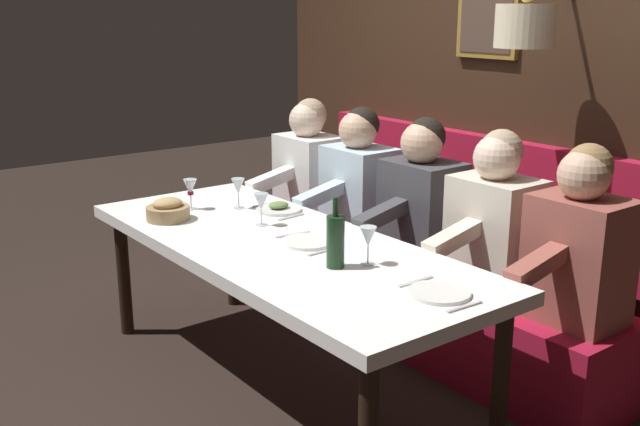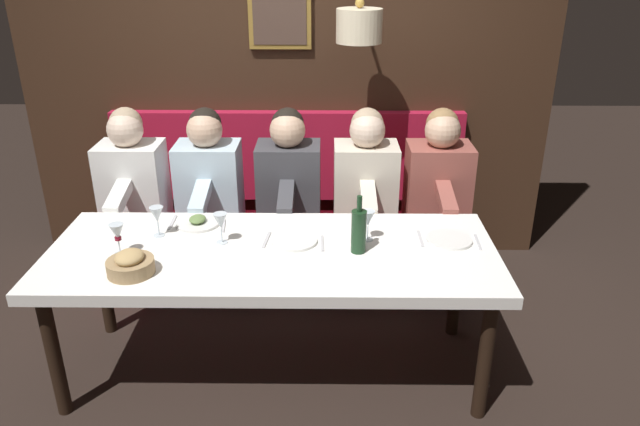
{
  "view_description": "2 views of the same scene",
  "coord_description": "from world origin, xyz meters",
  "px_view_note": "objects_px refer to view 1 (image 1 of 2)",
  "views": [
    {
      "loc": [
        -1.84,
        -2.72,
        1.79
      ],
      "look_at": [
        0.05,
        -0.24,
        0.92
      ],
      "focal_mm": 41.75,
      "sensor_mm": 36.0,
      "label": 1
    },
    {
      "loc": [
        -2.7,
        -0.27,
        2.15
      ],
      "look_at": [
        0.05,
        -0.24,
        0.92
      ],
      "focal_mm": 33.86,
      "sensor_mm": 36.0,
      "label": 2
    }
  ],
  "objects_px": {
    "wine_glass_1": "(261,203)",
    "bread_bowl": "(168,211)",
    "diner_far": "(359,180)",
    "diner_farthest": "(308,166)",
    "wine_glass_3": "(238,187)",
    "wine_bottle": "(335,241)",
    "wine_glass_2": "(368,238)",
    "diner_near": "(494,218)",
    "diner_middle": "(421,198)",
    "diner_nearest": "(579,242)",
    "wine_glass_0": "(190,188)",
    "dining_table": "(280,255)"
  },
  "relations": [
    {
      "from": "wine_glass_1",
      "to": "bread_bowl",
      "type": "xyz_separation_m",
      "value": [
        -0.32,
        0.37,
        -0.07
      ]
    },
    {
      "from": "diner_far",
      "to": "diner_farthest",
      "type": "xyz_separation_m",
      "value": [
        0.0,
        0.49,
        0.0
      ]
    },
    {
      "from": "diner_farthest",
      "to": "wine_glass_3",
      "type": "bearing_deg",
      "value": -154.07
    },
    {
      "from": "diner_farthest",
      "to": "wine_bottle",
      "type": "xyz_separation_m",
      "value": [
        -0.9,
        -1.4,
        0.04
      ]
    },
    {
      "from": "diner_farthest",
      "to": "wine_glass_2",
      "type": "xyz_separation_m",
      "value": [
        -0.77,
        -1.45,
        0.04
      ]
    },
    {
      "from": "diner_near",
      "to": "wine_glass_2",
      "type": "bearing_deg",
      "value": 177.4
    },
    {
      "from": "diner_far",
      "to": "bread_bowl",
      "type": "height_order",
      "value": "diner_far"
    },
    {
      "from": "diner_middle",
      "to": "wine_glass_1",
      "type": "bearing_deg",
      "value": 159.78
    },
    {
      "from": "diner_middle",
      "to": "bread_bowl",
      "type": "relative_size",
      "value": 3.6
    },
    {
      "from": "diner_middle",
      "to": "diner_far",
      "type": "distance_m",
      "value": 0.51
    },
    {
      "from": "diner_nearest",
      "to": "diner_farthest",
      "type": "distance_m",
      "value": 1.95
    },
    {
      "from": "diner_far",
      "to": "wine_glass_2",
      "type": "height_order",
      "value": "diner_far"
    },
    {
      "from": "wine_glass_0",
      "to": "wine_glass_1",
      "type": "bearing_deg",
      "value": -74.82
    },
    {
      "from": "dining_table",
      "to": "wine_glass_2",
      "type": "height_order",
      "value": "wine_glass_2"
    },
    {
      "from": "diner_far",
      "to": "wine_glass_1",
      "type": "xyz_separation_m",
      "value": [
        -0.81,
        -0.21,
        0.04
      ]
    },
    {
      "from": "diner_middle",
      "to": "wine_glass_0",
      "type": "distance_m",
      "value": 1.23
    },
    {
      "from": "dining_table",
      "to": "diner_near",
      "type": "relative_size",
      "value": 2.87
    },
    {
      "from": "diner_farthest",
      "to": "wine_glass_1",
      "type": "xyz_separation_m",
      "value": [
        -0.81,
        -0.7,
        0.04
      ]
    },
    {
      "from": "diner_nearest",
      "to": "wine_glass_3",
      "type": "relative_size",
      "value": 4.82
    },
    {
      "from": "bread_bowl",
      "to": "wine_glass_1",
      "type": "bearing_deg",
      "value": -49.32
    },
    {
      "from": "wine_glass_1",
      "to": "wine_glass_3",
      "type": "relative_size",
      "value": 1.0
    },
    {
      "from": "wine_glass_1",
      "to": "wine_glass_0",
      "type": "bearing_deg",
      "value": 105.18
    },
    {
      "from": "diner_near",
      "to": "wine_glass_2",
      "type": "relative_size",
      "value": 4.82
    },
    {
      "from": "dining_table",
      "to": "wine_glass_2",
      "type": "distance_m",
      "value": 0.53
    },
    {
      "from": "wine_glass_0",
      "to": "wine_bottle",
      "type": "bearing_deg",
      "value": -87.95
    },
    {
      "from": "bread_bowl",
      "to": "wine_glass_3",
      "type": "bearing_deg",
      "value": -4.02
    },
    {
      "from": "wine_glass_0",
      "to": "wine_glass_3",
      "type": "distance_m",
      "value": 0.25
    },
    {
      "from": "dining_table",
      "to": "diner_far",
      "type": "bearing_deg",
      "value": 28.38
    },
    {
      "from": "diner_nearest",
      "to": "wine_glass_3",
      "type": "height_order",
      "value": "diner_nearest"
    },
    {
      "from": "wine_glass_2",
      "to": "bread_bowl",
      "type": "distance_m",
      "value": 1.19
    },
    {
      "from": "wine_glass_0",
      "to": "wine_glass_2",
      "type": "height_order",
      "value": "same"
    },
    {
      "from": "dining_table",
      "to": "bread_bowl",
      "type": "bearing_deg",
      "value": 111.29
    },
    {
      "from": "diner_near",
      "to": "wine_bottle",
      "type": "distance_m",
      "value": 0.9
    },
    {
      "from": "wine_glass_2",
      "to": "wine_bottle",
      "type": "xyz_separation_m",
      "value": [
        -0.13,
        0.05,
        -0.0
      ]
    },
    {
      "from": "diner_near",
      "to": "dining_table",
      "type": "bearing_deg",
      "value": 149.35
    },
    {
      "from": "dining_table",
      "to": "wine_glass_3",
      "type": "xyz_separation_m",
      "value": [
        0.15,
        0.61,
        0.18
      ]
    },
    {
      "from": "wine_glass_0",
      "to": "wine_glass_3",
      "type": "relative_size",
      "value": 1.0
    },
    {
      "from": "diner_nearest",
      "to": "diner_middle",
      "type": "relative_size",
      "value": 1.0
    },
    {
      "from": "diner_nearest",
      "to": "wine_glass_2",
      "type": "relative_size",
      "value": 4.82
    },
    {
      "from": "diner_nearest",
      "to": "wine_glass_3",
      "type": "distance_m",
      "value": 1.75
    },
    {
      "from": "diner_middle",
      "to": "wine_glass_1",
      "type": "height_order",
      "value": "diner_middle"
    },
    {
      "from": "diner_nearest",
      "to": "diner_far",
      "type": "xyz_separation_m",
      "value": [
        0.0,
        1.46,
        0.0
      ]
    },
    {
      "from": "dining_table",
      "to": "diner_near",
      "type": "height_order",
      "value": "diner_near"
    },
    {
      "from": "diner_near",
      "to": "wine_glass_3",
      "type": "relative_size",
      "value": 4.82
    },
    {
      "from": "diner_nearest",
      "to": "wine_glass_0",
      "type": "distance_m",
      "value": 1.97
    },
    {
      "from": "diner_farthest",
      "to": "bread_bowl",
      "type": "bearing_deg",
      "value": -163.87
    },
    {
      "from": "diner_near",
      "to": "wine_glass_0",
      "type": "xyz_separation_m",
      "value": [
        -0.94,
        1.27,
        0.04
      ]
    },
    {
      "from": "bread_bowl",
      "to": "wine_bottle",
      "type": "bearing_deg",
      "value": -77.8
    },
    {
      "from": "diner_middle",
      "to": "wine_glass_0",
      "type": "relative_size",
      "value": 4.82
    },
    {
      "from": "dining_table",
      "to": "wine_glass_2",
      "type": "relative_size",
      "value": 13.84
    }
  ]
}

